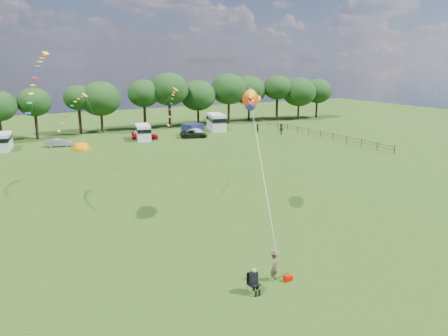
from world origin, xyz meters
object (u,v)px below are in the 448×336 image
tent_greyblue (195,136)px  walker_b (281,129)px  car_b (59,143)px  walker_a (257,128)px  camp_chair (253,278)px  fish_kite (250,99)px  tent_orange (82,149)px  campervan_c (143,132)px  kite_flyer (275,267)px  car_d (194,134)px  campervan_b (3,141)px  car_c (145,135)px  campervan_d (216,121)px

tent_greyblue → walker_b: (13.79, -5.47, 0.89)m
car_b → walker_a: walker_a is taller
camp_chair → fish_kite: bearing=56.3°
tent_orange → walker_a: walker_a is taller
tent_greyblue → camp_chair: (-18.85, -47.62, 0.86)m
campervan_c → walker_a: campervan_c is taller
camp_chair → walker_a: 55.11m
tent_orange → tent_greyblue: tent_greyblue is taller
camp_chair → walker_b: walker_b is taller
kite_flyer → car_d: bearing=38.0°
tent_greyblue → walker_a: (11.43, -1.58, 0.73)m
car_b → fish_kite: (8.78, -38.68, 8.88)m
campervan_b → walker_a: (40.16, -4.44, -0.52)m
car_b → car_c: 13.16m
campervan_b → tent_greyblue: (28.72, -2.86, -1.25)m
car_d → tent_greyblue: (0.73, 1.20, -0.61)m
car_b → tent_orange: 4.60m
car_c → car_b: bearing=111.1°
car_b → car_d: 20.84m
tent_greyblue → kite_flyer: bearing=-109.9°
car_c → walker_a: 19.89m
car_c → kite_flyer: (-8.78, -48.39, 0.23)m
camp_chair → car_b: bearing=90.2°
tent_greyblue → tent_orange: bearing=-172.8°
campervan_d → tent_orange: campervan_d is taller
campervan_c → walker_b: bearing=-93.7°
car_b → fish_kite: size_ratio=0.93×
tent_greyblue → camp_chair: size_ratio=2.73×
campervan_d → fish_kite: (-18.99, -41.51, 7.90)m
tent_greyblue → kite_flyer: size_ratio=2.36×
camp_chair → tent_orange: bearing=87.3°
tent_orange → camp_chair: bearing=-89.9°
car_d → tent_greyblue: tent_greyblue is taller
campervan_b → campervan_c: (20.11, -1.70, 0.02)m
car_d → tent_greyblue: 1.54m
walker_a → walker_b: walker_b is taller
kite_flyer → car_c: bearing=47.3°
fish_kite → walker_a: fish_kite is taller
kite_flyer → fish_kite: size_ratio=0.46×
campervan_c → car_c: bearing=-47.8°
car_b → walker_b: bearing=-87.0°
campervan_b → car_b: bearing=-90.3°
campervan_d → tent_greyblue: (-6.37, -4.31, -1.56)m
campervan_c → camp_chair: campervan_c is taller
car_c → campervan_d: bearing=-57.1°
car_c → tent_greyblue: tent_greyblue is taller
car_b → campervan_d: size_ratio=0.53×
walker_a → camp_chair: bearing=54.7°
car_b → car_d: size_ratio=0.74×
car_d → kite_flyer: 48.62m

